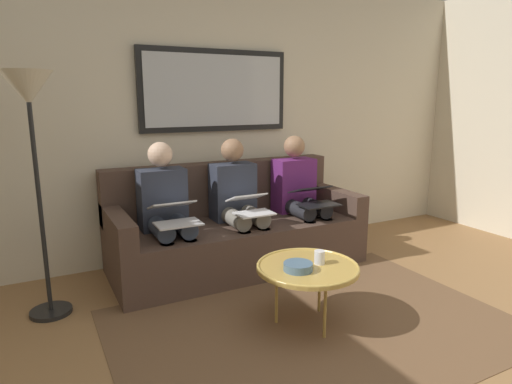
{
  "coord_description": "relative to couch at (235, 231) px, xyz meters",
  "views": [
    {
      "loc": [
        1.59,
        1.35,
        1.49
      ],
      "look_at": [
        0.0,
        -1.7,
        0.75
      ],
      "focal_mm": 30.9,
      "sensor_mm": 36.0,
      "label": 1
    }
  ],
  "objects": [
    {
      "name": "couch",
      "position": [
        0.0,
        0.0,
        0.0
      ],
      "size": [
        2.2,
        0.9,
        0.9
      ],
      "color": "#4C382D",
      "rests_on": "ground_plane"
    },
    {
      "name": "person_right",
      "position": [
        0.64,
        0.07,
        0.3
      ],
      "size": [
        0.38,
        0.58,
        1.14
      ],
      "color": "#2D3342",
      "rests_on": "couch"
    },
    {
      "name": "laptop_black",
      "position": [
        -0.64,
        0.31,
        0.32
      ],
      "size": [
        0.34,
        0.36,
        0.16
      ],
      "color": "black"
    },
    {
      "name": "standing_lamp",
      "position": [
        1.55,
        0.27,
        1.06
      ],
      "size": [
        0.32,
        0.32,
        1.66
      ],
      "color": "black",
      "rests_on": "ground_plane"
    },
    {
      "name": "area_rug",
      "position": [
        0.0,
        1.27,
        -0.31
      ],
      "size": [
        2.6,
        1.8,
        0.01
      ],
      "primitive_type": "cube",
      "color": "brown",
      "rests_on": "ground_plane"
    },
    {
      "name": "coffee_table",
      "position": [
        0.04,
        1.22,
        0.09
      ],
      "size": [
        0.67,
        0.67,
        0.42
      ],
      "color": "tan",
      "rests_on": "ground_plane"
    },
    {
      "name": "wall_rear",
      "position": [
        0.0,
        -0.48,
        0.99
      ],
      "size": [
        6.0,
        0.12,
        2.6
      ],
      "primitive_type": "cube",
      "color": "beige",
      "rests_on": "ground_plane"
    },
    {
      "name": "laptop_white",
      "position": [
        0.0,
        0.31,
        0.31
      ],
      "size": [
        0.3,
        0.35,
        0.15
      ],
      "color": "white"
    },
    {
      "name": "framed_mirror",
      "position": [
        0.0,
        -0.39,
        1.24
      ],
      "size": [
        1.43,
        0.05,
        0.74
      ],
      "color": "black"
    },
    {
      "name": "cup",
      "position": [
        -0.06,
        1.22,
        0.15
      ],
      "size": [
        0.07,
        0.07,
        0.09
      ],
      "primitive_type": "cylinder",
      "color": "silver",
      "rests_on": "coffee_table"
    },
    {
      "name": "person_left",
      "position": [
        -0.64,
        0.07,
        0.3
      ],
      "size": [
        0.38,
        0.58,
        1.14
      ],
      "color": "#66236B",
      "rests_on": "couch"
    },
    {
      "name": "laptop_silver",
      "position": [
        0.64,
        0.3,
        0.32
      ],
      "size": [
        0.34,
        0.37,
        0.16
      ],
      "color": "silver"
    },
    {
      "name": "person_middle",
      "position": [
        0.0,
        0.07,
        0.3
      ],
      "size": [
        0.38,
        0.58,
        1.14
      ],
      "color": "#2D3342",
      "rests_on": "couch"
    },
    {
      "name": "bowl",
      "position": [
        0.13,
        1.25,
        0.13
      ],
      "size": [
        0.19,
        0.19,
        0.05
      ],
      "primitive_type": "cylinder",
      "color": "slate",
      "rests_on": "coffee_table"
    }
  ]
}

